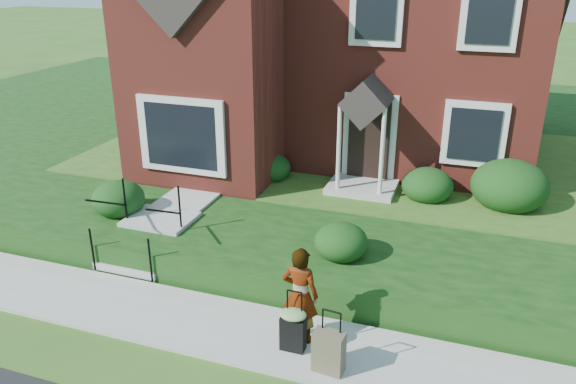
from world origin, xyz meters
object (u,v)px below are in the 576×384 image
at_px(suitcase_olive, 329,352).
at_px(suitcase_black, 293,328).
at_px(woman, 300,295).
at_px(front_steps, 149,235).

bearing_deg(suitcase_olive, suitcase_black, 161.28).
bearing_deg(woman, front_steps, -21.53).
distance_m(woman, suitcase_olive, 0.99).
distance_m(front_steps, suitcase_black, 4.34).
relative_size(front_steps, woman, 1.23).
height_order(front_steps, woman, woman).
distance_m(front_steps, suitcase_olive, 5.06).
bearing_deg(suitcase_olive, front_steps, 158.50).
relative_size(woman, suitcase_olive, 1.64).
bearing_deg(suitcase_black, woman, 86.07).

